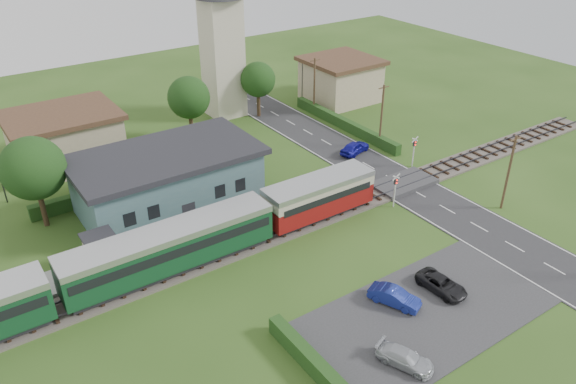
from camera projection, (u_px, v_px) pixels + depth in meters
ground at (334, 227)px, 47.41m from camera, size 120.00×120.00×0.00m
railway_track at (320, 215)px, 48.79m from camera, size 76.00×3.20×0.49m
road at (418, 193)px, 52.32m from camera, size 6.00×70.00×0.05m
car_park at (428, 312)px, 38.02m from camera, size 17.00×9.00×0.08m
crossing_deck at (403, 183)px, 53.66m from camera, size 6.20×3.40×0.45m
platform at (200, 233)px, 46.11m from camera, size 30.00×3.00×0.45m
equipment_hut at (101, 250)px, 41.42m from camera, size 2.30×2.30×2.55m
station_building at (168, 179)px, 49.07m from camera, size 16.00×9.00×5.30m
train at (128, 262)px, 39.39m from camera, size 43.20×2.90×3.40m
church_tower at (221, 31)px, 65.00m from camera, size 6.00×6.00×17.60m
house_west at (65, 138)px, 56.63m from camera, size 10.80×8.80×5.50m
house_east at (341, 79)px, 73.15m from camera, size 8.80×8.80×5.50m
hedge_carpark at (316, 366)px, 33.07m from camera, size 0.80×9.00×1.20m
hedge_roadside at (344, 124)px, 65.62m from camera, size 0.80×18.00×1.20m
hedge_station at (151, 180)px, 53.31m from camera, size 22.00×0.80×1.30m
tree_a at (33, 169)px, 44.99m from camera, size 5.20×5.20×8.00m
tree_b at (189, 98)px, 60.51m from camera, size 4.60×4.60×7.34m
tree_c at (258, 80)px, 67.05m from camera, size 4.20×4.20×6.78m
utility_pole_b at (509, 172)px, 48.31m from camera, size 1.40×0.22×7.00m
utility_pole_c at (382, 115)px, 59.82m from camera, size 1.40×0.22×7.00m
utility_pole_d at (314, 85)px, 68.45m from camera, size 1.40×0.22×7.00m
crossing_signal_near at (395, 186)px, 49.22m from camera, size 0.84×0.28×3.28m
crossing_signal_far at (414, 147)px, 56.22m from camera, size 0.84×0.28×3.28m
streetlamp_east at (302, 77)px, 73.22m from camera, size 0.30×0.30×5.15m
car_on_road at (355, 148)px, 59.62m from camera, size 4.06×2.45×1.29m
car_park_blue at (394, 297)px, 38.44m from camera, size 2.61×3.80×1.19m
car_park_silver at (405, 358)px, 33.64m from camera, size 2.68×3.86×1.04m
car_park_dark at (442, 284)px, 39.73m from camera, size 1.97×3.91×1.06m
pedestrian_near at (291, 196)px, 49.50m from camera, size 0.67×0.57×1.56m
pedestrian_far at (109, 250)px, 42.28m from camera, size 0.65×0.80×1.57m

